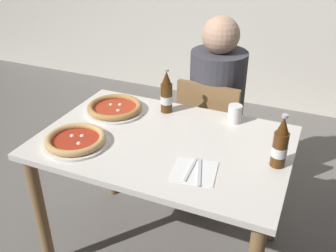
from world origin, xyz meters
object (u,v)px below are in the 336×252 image
Objects in this scene: diner_seated at (215,115)px; pizza_margherita_near at (115,108)px; beer_bottle_center at (280,145)px; paper_cup at (235,114)px; chair_behind_table at (212,132)px; dining_table_main at (164,159)px; napkin_with_cutlery at (195,171)px; beer_bottle_left at (166,94)px; pizza_marinara_far at (76,140)px.

pizza_margherita_near is at bearing -131.66° from diner_seated.
paper_cup is (-0.27, 0.31, -0.06)m from beer_bottle_center.
chair_behind_table reaches higher than pizza_margherita_near.
diner_seated is (0.07, 0.66, -0.05)m from dining_table_main.
pizza_margherita_near is 0.70m from napkin_with_cutlery.
pizza_margherita_near is (-0.43, -0.44, 0.29)m from chair_behind_table.
pizza_margherita_near is at bearing 48.11° from chair_behind_table.
beer_bottle_center is 2.60× the size of paper_cup.
beer_bottle_left is (-0.11, 0.28, 0.22)m from dining_table_main.
beer_bottle_center reaches higher than napkin_with_cutlery.
beer_bottle_left is 1.00× the size of beer_bottle_center.
napkin_with_cutlery is 0.50m from paper_cup.
pizza_marinara_far is 0.59m from napkin_with_cutlery.
chair_behind_table is at bearing -93.68° from diner_seated.
paper_cup is at bearing 12.64° from pizza_margherita_near.
beer_bottle_left is 0.59m from napkin_with_cutlery.
paper_cup is at bearing 38.99° from pizza_marinara_far.
pizza_margherita_near is at bearing 149.13° from napkin_with_cutlery.
diner_seated is at bearing 63.25° from pizza_marinara_far.
chair_behind_table reaches higher than dining_table_main.
paper_cup reaches higher than pizza_marinara_far.
chair_behind_table is 2.59× the size of pizza_margherita_near.
chair_behind_table is 2.73× the size of pizza_marinara_far.
beer_bottle_center is (0.91, -0.17, 0.08)m from pizza_margherita_near.
dining_table_main is at bearing -95.79° from diner_seated.
chair_behind_table is 3.44× the size of beer_bottle_left.
chair_behind_table is 3.44× the size of beer_bottle_center.
diner_seated is at bearing 48.34° from pizza_margherita_near.
beer_bottle_left is at bearing 125.46° from napkin_with_cutlery.
diner_seated reaches higher than pizza_margherita_near.
paper_cup reaches higher than napkin_with_cutlery.
beer_bottle_left is (0.26, 0.12, 0.08)m from pizza_margherita_near.
dining_table_main is at bearing -68.88° from beer_bottle_left.
chair_behind_table reaches higher than paper_cup.
dining_table_main is at bearing 140.32° from napkin_with_cutlery.
beer_bottle_center is at bearing 12.43° from pizza_marinara_far.
chair_behind_table is 0.70× the size of diner_seated.
beer_bottle_left is at bearing 64.57° from chair_behind_table.
beer_bottle_left is 0.71m from beer_bottle_center.
chair_behind_table is 0.52m from beer_bottle_left.
napkin_with_cutlery is at bearing -39.68° from dining_table_main.
dining_table_main is 0.67m from diner_seated.
pizza_margherita_near is 0.93m from beer_bottle_center.
chair_behind_table is 0.86m from napkin_with_cutlery.
napkin_with_cutlery is 2.17× the size of paper_cup.
dining_table_main is at bearing 86.67° from chair_behind_table.
pizza_margherita_near is 3.45× the size of paper_cup.
beer_bottle_center is at bearing -23.87° from beer_bottle_left.
dining_table_main is 0.43m from pizza_margherita_near.
pizza_marinara_far is (-0.37, -0.20, 0.14)m from dining_table_main.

